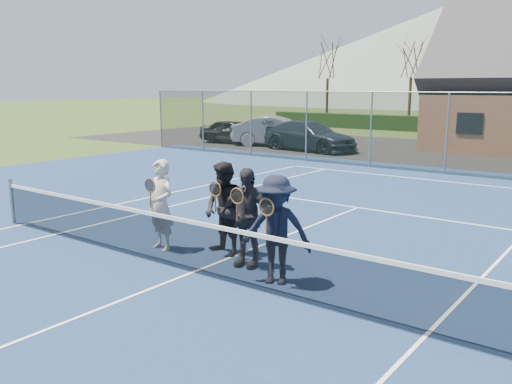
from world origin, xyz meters
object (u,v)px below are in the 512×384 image
Objects in this scene: car_a at (233,132)px; player_a at (161,205)px; car_b at (278,131)px; player_c at (247,217)px; player_d at (276,230)px; tennis_net at (192,244)px; player_b at (225,209)px; car_c at (310,136)px.

car_a is 2.21× the size of player_a.
car_b is 2.70× the size of player_c.
player_a and player_d have the same top height.
car_a is at bearing 127.25° from tennis_net.
player_c is (1.96, 0.21, -0.00)m from player_a.
player_b reaches higher than car_b.
player_b is at bearing 100.78° from tennis_net.
car_c is 2.86× the size of player_b.
player_c is at bearing -145.99° from car_a.
car_b reaches higher than tennis_net.
tennis_net is at bearing -79.22° from player_b.
player_a is at bearing -173.70° from car_b.
player_a is 1.97m from player_c.
tennis_net is 1.08m from player_c.
tennis_net is 6.49× the size of player_c.
car_c is (5.33, -0.43, 0.07)m from car_a.
car_a is 21.95m from tennis_net.
car_c is at bearing 111.66° from player_a.
player_c and player_d have the same top height.
player_d is (0.92, -0.40, -0.00)m from player_c.
car_b is 19.59m from player_b.
player_a is (11.84, -16.81, 0.25)m from car_a.
player_d is (2.88, -0.19, -0.00)m from player_a.
car_a is at bearing 93.24° from car_c.
player_b is at bearing -169.86° from car_b.
player_a is at bearing -158.71° from player_b.
player_d is (11.91, -17.36, 0.12)m from car_b.
player_c reaches higher than car_b.
car_c is at bearing 117.64° from player_c.
car_a is 0.77× the size of car_c.
player_b is at bearing 157.92° from player_d.
car_a is 2.21× the size of player_d.
car_b is at bearing 120.45° from tennis_net.
car_b is 2.70× the size of player_d.
car_c is at bearing 115.94° from player_b.
car_a is 2.21× the size of player_c.
player_c reaches higher than tennis_net.
car_a is 0.82× the size of car_b.
car_c reaches higher than tennis_net.
player_d reaches higher than car_b.
player_a is at bearing 176.20° from player_d.
car_c is (2.53, -0.79, -0.06)m from car_b.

